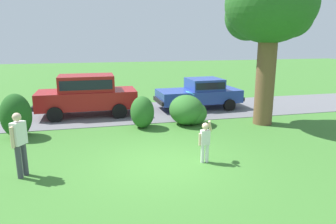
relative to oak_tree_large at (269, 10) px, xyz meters
The scene contains 11 objects.
ground_plane 7.74m from the oak_tree_large, 146.89° to the right, with size 80.00×80.00×0.00m, color #3D752D.
driveway_strip 7.64m from the oak_tree_large, 148.65° to the left, with size 28.00×4.40×0.02m, color slate.
oak_tree_large is the anchor object (origin of this frame).
shrub_near_tree 10.58m from the oak_tree_large, behind, with size 1.09×1.19×1.63m.
shrub_centre_left 6.53m from the oak_tree_large, behind, with size 0.96×1.11×1.30m.
shrub_centre 5.18m from the oak_tree_large, behind, with size 1.57×1.61×1.25m.
parked_sedan 5.31m from the oak_tree_large, 116.37° to the left, with size 4.47×2.24×1.56m.
parked_suv 8.73m from the oak_tree_large, 156.67° to the left, with size 4.70×2.10×1.92m.
child_thrower 6.61m from the oak_tree_large, 137.87° to the right, with size 0.46×0.26×1.29m.
frisbee 5.83m from the oak_tree_large, 144.73° to the right, with size 0.27×0.28×0.15m.
adult_onlooker 10.23m from the oak_tree_large, 159.58° to the right, with size 0.38×0.46×1.74m.
Camera 1 is at (-1.84, -8.23, 3.58)m, focal length 33.04 mm.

